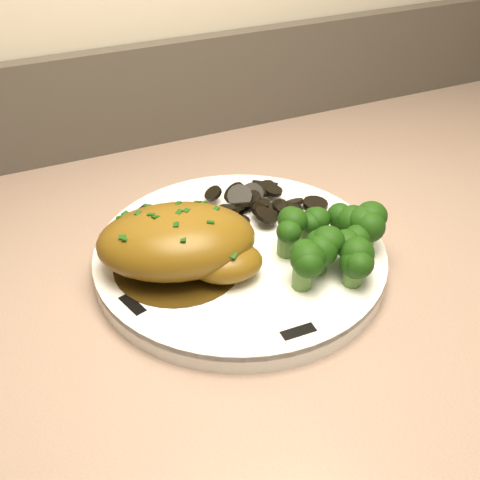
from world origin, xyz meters
name	(u,v)px	position (x,y,z in m)	size (l,w,h in m)	color
plate	(240,257)	(-0.67, 1.72, 0.90)	(0.26, 0.26, 0.02)	white
rim_accent_0	(265,184)	(-0.60, 1.81, 0.91)	(0.03, 0.01, 0.00)	black
rim_accent_1	(140,212)	(-0.74, 1.82, 0.91)	(0.03, 0.01, 0.00)	black
rim_accent_2	(132,305)	(-0.78, 1.69, 0.91)	(0.03, 0.01, 0.00)	black
rim_accent_3	(298,332)	(-0.67, 1.61, 0.91)	(0.03, 0.01, 0.00)	black
rim_accent_4	(364,242)	(-0.56, 1.69, 0.91)	(0.03, 0.01, 0.00)	black
gravy_pool	(178,265)	(-0.73, 1.72, 0.91)	(0.11, 0.11, 0.00)	#3C290B
chicken_breast	(182,243)	(-0.73, 1.72, 0.93)	(0.15, 0.12, 0.05)	brown
mushroom_pile	(270,204)	(-0.62, 1.77, 0.91)	(0.09, 0.07, 0.03)	black
broccoli_florets	(329,241)	(-0.61, 1.68, 0.93)	(0.10, 0.09, 0.04)	#5D8A3A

